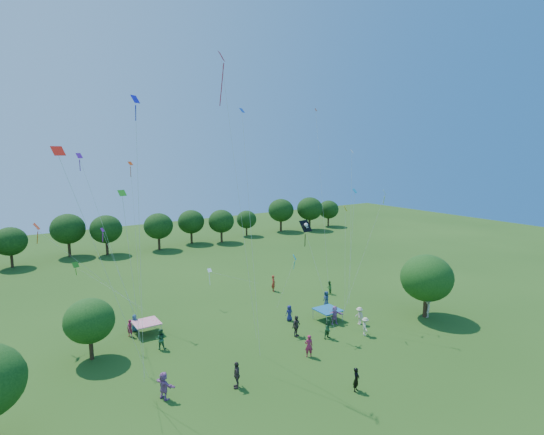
{
  "coord_description": "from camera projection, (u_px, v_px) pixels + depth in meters",
  "views": [
    {
      "loc": [
        -18.21,
        -13.31,
        16.18
      ],
      "look_at": [
        0.0,
        14.0,
        11.0
      ],
      "focal_mm": 28.0,
      "sensor_mm": 36.0,
      "label": 1
    }
  ],
  "objects": [
    {
      "name": "near_tree_north",
      "position": [
        89.0,
        321.0,
        32.76
      ],
      "size": [
        3.82,
        3.82,
        4.9
      ],
      "color": "#422B19",
      "rests_on": "ground"
    },
    {
      "name": "near_tree_east",
      "position": [
        427.0,
        278.0,
        41.1
      ],
      "size": [
        5.02,
        5.02,
        6.24
      ],
      "color": "#422B19",
      "rests_on": "ground"
    },
    {
      "name": "treeline",
      "position": [
        119.0,
        228.0,
        67.4
      ],
      "size": [
        88.01,
        8.77,
        6.77
      ],
      "color": "#422B19",
      "rests_on": "ground"
    },
    {
      "name": "tent_red_stripe",
      "position": [
        146.0,
        323.0,
        37.73
      ],
      "size": [
        2.2,
        2.2,
        1.1
      ],
      "color": "red",
      "rests_on": "ground"
    },
    {
      "name": "tent_blue",
      "position": [
        328.0,
        310.0,
        40.79
      ],
      "size": [
        2.2,
        2.2,
        1.1
      ],
      "color": "#155B8D",
      "rests_on": "ground"
    },
    {
      "name": "man_in_black",
      "position": [
        356.0,
        380.0,
        28.72
      ],
      "size": [
        0.74,
        0.64,
        1.67
      ],
      "primitive_type": "imported",
      "rotation": [
        0.0,
        0.0,
        0.46
      ],
      "color": "black",
      "rests_on": "ground"
    },
    {
      "name": "crowd_person_0",
      "position": [
        289.0,
        313.0,
        40.69
      ],
      "size": [
        0.8,
        0.51,
        1.52
      ],
      "primitive_type": "imported",
      "rotation": [
        0.0,
        0.0,
        3.0
      ],
      "color": "navy",
      "rests_on": "ground"
    },
    {
      "name": "crowd_person_1",
      "position": [
        130.0,
        328.0,
        37.17
      ],
      "size": [
        0.63,
        0.68,
        1.54
      ],
      "primitive_type": "imported",
      "rotation": [
        0.0,
        0.0,
        5.32
      ],
      "color": "maroon",
      "rests_on": "ground"
    },
    {
      "name": "crowd_person_2",
      "position": [
        329.0,
        287.0,
        48.28
      ],
      "size": [
        0.86,
        0.73,
        1.54
      ],
      "primitive_type": "imported",
      "rotation": [
        0.0,
        0.0,
        3.66
      ],
      "color": "#2B5F28",
      "rests_on": "ground"
    },
    {
      "name": "crowd_person_3",
      "position": [
        427.0,
        308.0,
        41.53
      ],
      "size": [
        1.29,
        1.23,
        1.88
      ],
      "primitive_type": "imported",
      "rotation": [
        0.0,
        0.0,
        3.87
      ],
      "color": "#BCB996",
      "rests_on": "ground"
    },
    {
      "name": "crowd_person_4",
      "position": [
        237.0,
        375.0,
        29.13
      ],
      "size": [
        0.93,
        1.22,
        1.9
      ],
      "primitive_type": "imported",
      "rotation": [
        0.0,
        0.0,
        4.27
      ],
      "color": "#403633",
      "rests_on": "ground"
    },
    {
      "name": "crowd_person_5",
      "position": [
        335.0,
        315.0,
        39.9
      ],
      "size": [
        1.74,
        1.11,
        1.75
      ],
      "primitive_type": "imported",
      "rotation": [
        0.0,
        0.0,
        5.93
      ],
      "color": "#A462A8",
      "rests_on": "ground"
    },
    {
      "name": "crowd_person_6",
      "position": [
        135.0,
        323.0,
        38.31
      ],
      "size": [
        0.88,
        0.71,
        1.56
      ],
      "primitive_type": "imported",
      "rotation": [
        0.0,
        0.0,
        2.7
      ],
      "color": "navy",
      "rests_on": "ground"
    },
    {
      "name": "crowd_person_7",
      "position": [
        309.0,
        346.0,
        33.54
      ],
      "size": [
        0.79,
        0.66,
        1.81
      ],
      "primitive_type": "imported",
      "rotation": [
        0.0,
        0.0,
        2.74
      ],
      "color": "#9A1C41",
      "rests_on": "ground"
    },
    {
      "name": "crowd_person_8",
      "position": [
        329.0,
        329.0,
        36.81
      ],
      "size": [
        0.87,
        0.51,
        1.72
      ],
      "primitive_type": "imported",
      "rotation": [
        0.0,
        0.0,
        6.34
      ],
      "color": "#245429",
      "rests_on": "ground"
    },
    {
      "name": "crowd_person_9",
      "position": [
        365.0,
        326.0,
        37.41
      ],
      "size": [
        1.0,
        1.17,
        1.66
      ],
      "primitive_type": "imported",
      "rotation": [
        0.0,
        0.0,
        0.99
      ],
      "color": "beige",
      "rests_on": "ground"
    },
    {
      "name": "crowd_person_10",
      "position": [
        296.0,
        326.0,
        37.18
      ],
      "size": [
        1.23,
        0.87,
        1.91
      ],
      "primitive_type": "imported",
      "rotation": [
        0.0,
        0.0,
        0.36
      ],
      "color": "#3C3430",
      "rests_on": "ground"
    },
    {
      "name": "crowd_person_11",
      "position": [
        164.0,
        386.0,
        27.8
      ],
      "size": [
        1.2,
        1.86,
        1.88
      ],
      "primitive_type": "imported",
      "rotation": [
        0.0,
        0.0,
        1.93
      ],
      "color": "#A661A2",
      "rests_on": "ground"
    },
    {
      "name": "crowd_person_12",
      "position": [
        326.0,
        299.0,
        44.4
      ],
      "size": [
        0.56,
        0.88,
        1.65
      ],
      "primitive_type": "imported",
      "rotation": [
        0.0,
        0.0,
        4.55
      ],
      "color": "navy",
      "rests_on": "ground"
    },
    {
      "name": "crowd_person_13",
      "position": [
        273.0,
        283.0,
        49.24
      ],
      "size": [
        0.69,
        0.83,
        1.89
      ],
      "primitive_type": "imported",
      "rotation": [
        0.0,
        0.0,
        1.17
      ],
      "color": "#A02B1D",
      "rests_on": "ground"
    },
    {
      "name": "crowd_person_14",
      "position": [
        161.0,
        339.0,
        34.83
      ],
      "size": [
        0.97,
        0.82,
        1.73
      ],
      "primitive_type": "imported",
      "rotation": [
        0.0,
        0.0,
        2.64
      ],
      "color": "#245631",
      "rests_on": "ground"
    },
    {
      "name": "crowd_person_15",
      "position": [
        359.0,
        316.0,
        39.84
      ],
      "size": [
        0.66,
        1.15,
        1.67
      ],
      "primitive_type": "imported",
      "rotation": [
        0.0,
        0.0,
        4.55
      ],
      "color": "beige",
      "rests_on": "ground"
    },
    {
      "name": "pirate_kite",
      "position": [
        306.0,
        227.0,
        37.11
      ],
      "size": [
        1.23,
        4.08,
        8.83
      ],
      "color": "black"
    },
    {
      "name": "red_high_kite",
      "position": [
        228.0,
        112.0,
        30.97
      ],
      "size": [
        2.57,
        1.41,
        21.88
      ],
      "color": "red"
    },
    {
      "name": "small_kite_0",
      "position": [
        133.0,
        200.0,
        39.02
      ],
      "size": [
        0.52,
        1.52,
        13.91
      ],
      "color": "#E7420D"
    },
    {
      "name": "small_kite_1",
      "position": [
        52.0,
        240.0,
        35.94
      ],
      "size": [
        8.23,
        1.2,
        8.93
      ],
      "color": "red"
    },
    {
      "name": "small_kite_2",
      "position": [
        345.0,
        227.0,
        38.3
      ],
      "size": [
        0.66,
        1.03,
        9.98
      ],
      "color": "gold"
    },
    {
      "name": "small_kite_3",
      "position": [
        85.0,
        272.0,
        39.79
      ],
      "size": [
        5.47,
        4.01,
        4.55
      ],
      "color": "#298217"
    },
    {
      "name": "small_kite_4",
      "position": [
        138.0,
        171.0,
        25.38
      ],
      "size": [
        0.6,
        0.56,
        18.09
      ],
      "color": "#1914CD"
    },
    {
      "name": "small_kite_5",
      "position": [
        111.0,
        254.0,
        35.38
      ],
      "size": [
        2.22,
        2.89,
        8.52
      ],
      "color": "#9E1A9B"
    },
    {
      "name": "small_kite_6",
      "position": [
        217.0,
        275.0,
        44.32
      ],
      "size": [
        6.56,
        0.77,
        2.88
      ],
      "color": "white"
    },
    {
      "name": "small_kite_7",
      "position": [
        293.0,
        264.0,
        39.36
      ],
      "size": [
        1.32,
        1.69,
        5.36
      ],
      "color": "#0C9DB6"
    },
    {
      "name": "small_kite_8",
      "position": [
        79.0,
        205.0,
        23.23
      ],
      "size": [
        4.9,
        1.67,
        15.12
      ],
      "color": "red"
    },
    {
      "name": "small_kite_9",
      "position": [
        320.0,
        172.0,
        48.78
      ],
      "size": [
        1.75,
        4.76,
        19.76
      ],
      "color": "#FF4B0D"
    },
    {
      "name": "small_kite_10",
      "position": [
        376.0,
        219.0,
        37.7
      ],
      "size": [
        3.01,
        2.27,
        11.44
      ],
      "color": "#ABCC12"
    },
    {
      "name": "small_kite_11",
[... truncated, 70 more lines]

